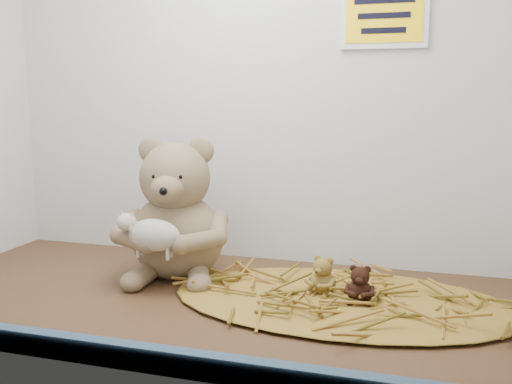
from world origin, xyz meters
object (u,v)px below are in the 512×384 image
(mini_teddy_tan, at_px, (323,274))
(mini_teddy_brown, at_px, (360,282))
(toy_lamb, at_px, (154,235))
(main_teddy, at_px, (176,208))

(mini_teddy_tan, distance_m, mini_teddy_brown, 0.08)
(toy_lamb, xyz_separation_m, mini_teddy_brown, (0.40, 0.03, -0.07))
(main_teddy, xyz_separation_m, toy_lamb, (0.00, -0.11, -0.03))
(main_teddy, bearing_deg, mini_teddy_tan, -19.69)
(toy_lamb, distance_m, mini_teddy_tan, 0.34)
(main_teddy, bearing_deg, mini_teddy_brown, -21.60)
(mini_teddy_brown, bearing_deg, toy_lamb, -176.40)
(toy_lamb, xyz_separation_m, mini_teddy_tan, (0.32, 0.06, -0.07))
(mini_teddy_brown, bearing_deg, mini_teddy_tan, 160.02)
(toy_lamb, relative_size, mini_teddy_brown, 1.96)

